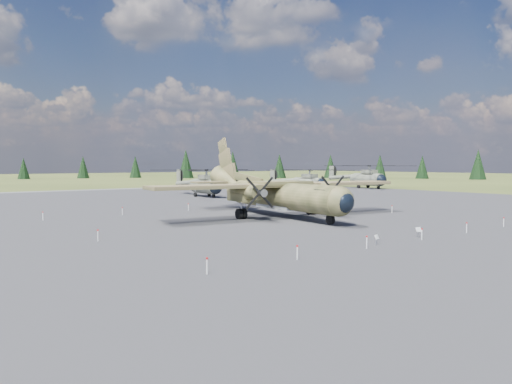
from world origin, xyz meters
TOP-DOWN VIEW (x-y plane):
  - ground at (0.00, 0.00)m, footprint 500.00×500.00m
  - apron at (0.00, 10.00)m, footprint 120.00×120.00m
  - transport_plane at (4.08, 5.27)m, footprint 27.92×25.23m
  - helicopter_near at (14.25, 35.22)m, footprint 19.24×21.71m
  - helicopter_mid at (37.01, 34.88)m, footprint 17.90×20.58m
  - helicopter_far at (57.27, 37.29)m, footprint 21.86×24.54m
  - info_placard_left at (-2.20, -12.85)m, footprint 0.48×0.31m
  - info_placard_right at (2.81, -12.66)m, footprint 0.50×0.24m
  - barrier_fence at (-0.46, -0.08)m, footprint 33.12×29.62m
  - treeline at (-6.20, -6.58)m, footprint 312.90×312.99m

SIDE VIEW (x-z plane):
  - ground at x=0.00m, z-range 0.00..0.00m
  - apron at x=0.00m, z-range -0.02..0.02m
  - info_placard_left at x=-2.20m, z-range 0.11..0.81m
  - barrier_fence at x=-0.46m, z-range 0.08..0.93m
  - info_placard_right at x=2.81m, z-range 0.13..0.90m
  - transport_plane at x=4.08m, z-range -1.95..7.23m
  - helicopter_mid at x=37.01m, z-range 0.91..5.25m
  - helicopter_near at x=14.25m, z-range 0.95..5.49m
  - helicopter_far at x=57.27m, z-range 1.07..6.19m
  - treeline at x=-6.20m, z-range -0.69..10.30m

